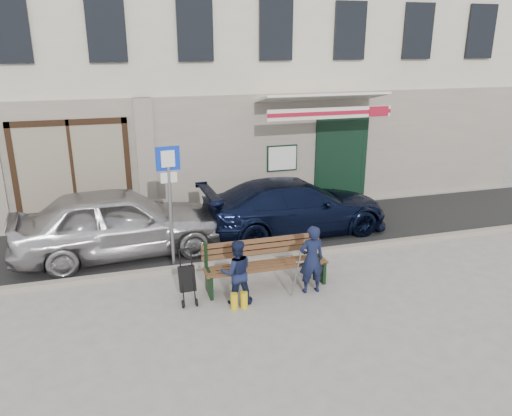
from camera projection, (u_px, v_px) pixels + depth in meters
name	position (u px, v px, depth m)	size (l,w,h in m)	color
ground	(251.00, 298.00, 9.27)	(80.00, 80.00, 0.00)	#9E9991
asphalt_lane	(216.00, 238.00, 12.08)	(60.00, 3.20, 0.01)	#282828
curb	(231.00, 263.00, 10.61)	(60.00, 0.18, 0.12)	#9E9384
building	(175.00, 26.00, 15.37)	(20.00, 8.27, 10.00)	beige
car_silver	(119.00, 222.00, 10.93)	(1.82, 4.52, 1.54)	#B6B5BA
car_navy	(295.00, 206.00, 12.26)	(1.89, 4.65, 1.35)	black
parking_sign	(170.00, 189.00, 9.95)	(0.48, 0.09, 2.59)	gray
bench	(264.00, 265.00, 9.56)	(2.40, 1.17, 0.98)	brown
man	(311.00, 259.00, 9.31)	(0.49, 0.32, 1.33)	#131934
woman	(236.00, 272.00, 8.92)	(0.59, 0.46, 1.22)	#161D3D
stroller	(187.00, 280.00, 9.00)	(0.30, 0.42, 1.00)	black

